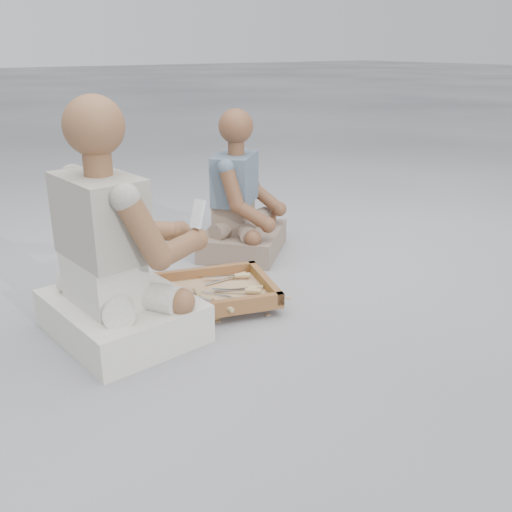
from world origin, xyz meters
TOP-DOWN VIEW (x-y plane):
  - ground at (0.00, 0.00)m, footprint 60.00×60.00m
  - carved_panel at (-0.35, 0.36)m, footprint 0.67×0.54m
  - tool_tray at (-0.15, 0.34)m, footprint 0.62×0.55m
  - chisel_0 at (-0.20, 0.17)m, footprint 0.07×0.22m
  - chisel_1 at (-0.23, 0.32)m, footprint 0.07×0.22m
  - chisel_2 at (-0.22, 0.30)m, footprint 0.08×0.22m
  - chisel_3 at (0.01, 0.27)m, footprint 0.21×0.11m
  - chisel_4 at (0.02, 0.40)m, footprint 0.20×0.12m
  - chisel_5 at (-0.11, 0.23)m, footprint 0.13×0.20m
  - chisel_6 at (0.02, 0.42)m, footprint 0.22×0.02m
  - chisel_7 at (-0.03, 0.23)m, footprint 0.18×0.16m
  - wood_chip_0 at (-0.01, 0.11)m, footprint 0.02×0.02m
  - wood_chip_1 at (-0.32, 0.25)m, footprint 0.02×0.02m
  - wood_chip_2 at (-0.40, 0.65)m, footprint 0.02×0.02m
  - wood_chip_3 at (-0.04, 0.41)m, footprint 0.02×0.02m
  - wood_chip_4 at (-0.49, 0.21)m, footprint 0.02×0.02m
  - wood_chip_5 at (-0.25, 0.39)m, footprint 0.02×0.02m
  - wood_chip_6 at (-0.18, 0.49)m, footprint 0.02×0.02m
  - wood_chip_7 at (-0.37, 0.72)m, footprint 0.02×0.02m
  - wood_chip_8 at (0.20, 0.71)m, footprint 0.02×0.02m
  - wood_chip_9 at (-0.22, 0.18)m, footprint 0.02×0.02m
  - wood_chip_10 at (-0.24, 0.67)m, footprint 0.02×0.02m
  - wood_chip_11 at (0.17, 0.20)m, footprint 0.02×0.02m
  - wood_chip_12 at (-0.14, 0.29)m, footprint 0.02×0.02m
  - craftsman at (-0.59, 0.32)m, footprint 0.66×0.65m
  - companion at (0.34, 0.85)m, footprint 0.65×0.64m
  - mobile_phone at (-0.24, 0.29)m, footprint 0.07×0.06m

SIDE VIEW (x-z plane):
  - ground at x=0.00m, z-range 0.00..0.00m
  - wood_chip_0 at x=-0.01m, z-range 0.00..0.00m
  - wood_chip_1 at x=-0.32m, z-range 0.00..0.00m
  - wood_chip_2 at x=-0.40m, z-range 0.00..0.00m
  - wood_chip_3 at x=-0.04m, z-range 0.00..0.00m
  - wood_chip_4 at x=-0.49m, z-range 0.00..0.00m
  - wood_chip_5 at x=-0.25m, z-range 0.00..0.00m
  - wood_chip_6 at x=-0.18m, z-range 0.00..0.00m
  - wood_chip_7 at x=-0.37m, z-range 0.00..0.00m
  - wood_chip_8 at x=0.20m, z-range 0.00..0.00m
  - wood_chip_9 at x=-0.22m, z-range 0.00..0.00m
  - wood_chip_10 at x=-0.24m, z-range 0.00..0.00m
  - wood_chip_11 at x=0.17m, z-range 0.00..0.00m
  - wood_chip_12 at x=-0.14m, z-range 0.00..0.00m
  - carved_panel at x=-0.35m, z-range 0.00..0.04m
  - tool_tray at x=-0.15m, z-range 0.03..0.10m
  - chisel_5 at x=-0.11m, z-range 0.06..0.08m
  - chisel_3 at x=0.01m, z-range 0.06..0.08m
  - chisel_2 at x=-0.22m, z-range 0.06..0.08m
  - chisel_6 at x=0.02m, z-range 0.06..0.08m
  - chisel_0 at x=-0.20m, z-range 0.06..0.08m
  - chisel_7 at x=-0.03m, z-range 0.07..0.09m
  - chisel_1 at x=-0.23m, z-range 0.07..0.09m
  - chisel_4 at x=0.02m, z-range 0.07..0.09m
  - companion at x=0.34m, z-range -0.13..0.66m
  - craftsman at x=-0.59m, z-range -0.15..0.79m
  - mobile_phone at x=-0.24m, z-range 0.39..0.51m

